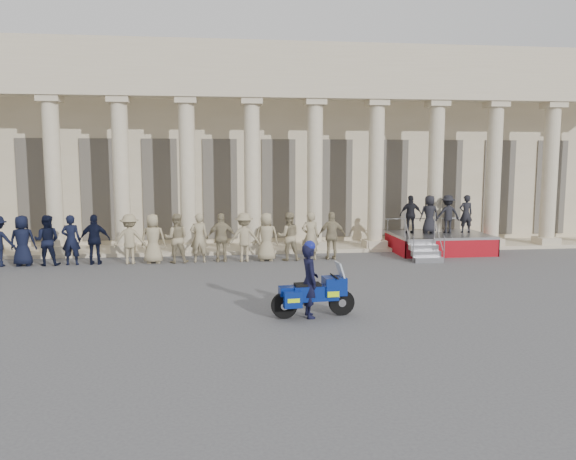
% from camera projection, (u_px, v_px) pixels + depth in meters
% --- Properties ---
extents(ground, '(90.00, 90.00, 0.00)m').
position_uv_depth(ground, '(222.00, 301.00, 15.26)').
color(ground, '#4B4B4D').
rests_on(ground, ground).
extents(building, '(40.00, 12.50, 9.00)m').
position_uv_depth(building, '(220.00, 147.00, 29.25)').
color(building, '#C2B291').
rests_on(building, ground).
extents(officer_rank, '(19.00, 0.70, 1.85)m').
position_uv_depth(officer_rank, '(88.00, 240.00, 20.52)').
color(officer_rank, black).
rests_on(officer_rank, ground).
extents(reviewing_stand, '(3.87, 3.81, 2.38)m').
position_uv_depth(reviewing_stand, '(438.00, 223.00, 23.27)').
color(reviewing_stand, gray).
rests_on(reviewing_stand, ground).
extents(motorcycle, '(2.08, 0.87, 1.33)m').
position_uv_depth(motorcycle, '(314.00, 293.00, 13.63)').
color(motorcycle, black).
rests_on(motorcycle, ground).
extents(rider, '(0.48, 0.69, 1.88)m').
position_uv_depth(rider, '(309.00, 279.00, 13.56)').
color(rider, black).
rests_on(rider, ground).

